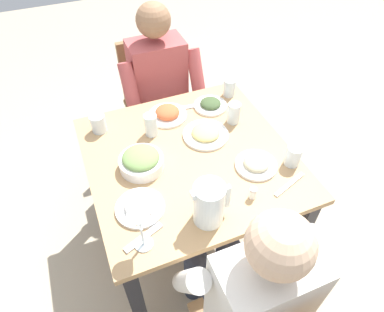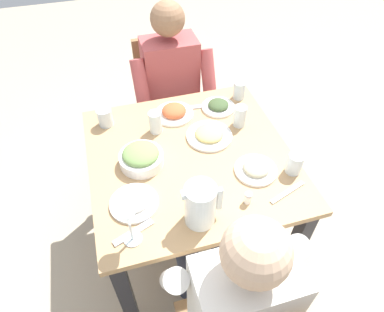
% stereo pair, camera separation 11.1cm
% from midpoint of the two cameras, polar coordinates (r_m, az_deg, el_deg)
% --- Properties ---
extents(ground_plane, '(8.00, 8.00, 0.00)m').
position_cam_midpoint_polar(ground_plane, '(2.17, -1.83, -13.66)').
color(ground_plane, tan).
extents(dining_table, '(0.93, 0.93, 0.74)m').
position_cam_midpoint_polar(dining_table, '(1.66, -2.32, -2.83)').
color(dining_table, tan).
rests_on(dining_table, ground_plane).
extents(chair_far, '(0.40, 0.40, 0.88)m').
position_cam_midpoint_polar(chair_far, '(2.34, -7.56, 9.65)').
color(chair_far, olive).
rests_on(chair_far, ground_plane).
extents(diner_near, '(0.48, 0.53, 1.17)m').
position_cam_midpoint_polar(diner_near, '(1.34, 6.37, -20.67)').
color(diner_near, silver).
rests_on(diner_near, ground_plane).
extents(diner_far, '(0.48, 0.53, 1.17)m').
position_cam_midpoint_polar(diner_far, '(2.09, -6.30, 9.84)').
color(diner_far, '#B24C4C').
rests_on(diner_far, ground_plane).
extents(water_pitcher, '(0.16, 0.12, 0.19)m').
position_cam_midpoint_polar(water_pitcher, '(1.28, 0.39, -8.10)').
color(water_pitcher, silver).
rests_on(water_pitcher, dining_table).
extents(salad_bowl, '(0.20, 0.20, 0.09)m').
position_cam_midpoint_polar(salad_bowl, '(1.52, -10.61, -0.86)').
color(salad_bowl, white).
rests_on(salad_bowl, dining_table).
extents(plate_rice_curry, '(0.20, 0.20, 0.06)m').
position_cam_midpoint_polar(plate_rice_curry, '(1.78, -5.85, 7.11)').
color(plate_rice_curry, white).
rests_on(plate_rice_curry, dining_table).
extents(plate_dolmas, '(0.18, 0.18, 0.04)m').
position_cam_midpoint_polar(plate_dolmas, '(1.84, 1.39, 8.61)').
color(plate_dolmas, white).
rests_on(plate_dolmas, dining_table).
extents(plate_beans, '(0.19, 0.19, 0.04)m').
position_cam_midpoint_polar(plate_beans, '(1.53, 8.72, -1.39)').
color(plate_beans, white).
rests_on(plate_beans, dining_table).
extents(plate_yoghurt, '(0.20, 0.20, 0.05)m').
position_cam_midpoint_polar(plate_yoghurt, '(1.39, -11.05, -8.41)').
color(plate_yoghurt, white).
rests_on(plate_yoghurt, dining_table).
extents(plate_fries, '(0.22, 0.22, 0.05)m').
position_cam_midpoint_polar(plate_fries, '(1.66, 0.41, 3.76)').
color(plate_fries, white).
rests_on(plate_fries, dining_table).
extents(water_glass_near_right, '(0.06, 0.06, 0.11)m').
position_cam_midpoint_polar(water_glass_near_right, '(1.72, 5.22, 7.14)').
color(water_glass_near_right, silver).
rests_on(water_glass_near_right, dining_table).
extents(water_glass_far_right, '(0.06, 0.06, 0.10)m').
position_cam_midpoint_polar(water_glass_far_right, '(1.91, 4.63, 11.35)').
color(water_glass_far_right, silver).
rests_on(water_glass_far_right, dining_table).
extents(water_glass_far_left, '(0.07, 0.07, 0.09)m').
position_cam_midpoint_polar(water_glass_far_left, '(1.75, -17.26, 5.22)').
color(water_glass_far_left, silver).
rests_on(water_glass_far_left, dining_table).
extents(water_glass_near_left, '(0.07, 0.07, 0.10)m').
position_cam_midpoint_polar(water_glass_near_left, '(1.56, 14.74, -0.05)').
color(water_glass_near_left, silver).
rests_on(water_glass_near_left, dining_table).
extents(water_glass_by_pitcher, '(0.06, 0.06, 0.11)m').
position_cam_midpoint_polar(water_glass_by_pitcher, '(1.66, -8.83, 5.13)').
color(water_glass_by_pitcher, silver).
rests_on(water_glass_by_pitcher, dining_table).
extents(wine_glass, '(0.08, 0.08, 0.20)m').
position_cam_midpoint_polar(wine_glass, '(1.20, -11.45, -11.16)').
color(wine_glass, silver).
rests_on(wine_glass, dining_table).
extents(salt_shaker, '(0.03, 0.03, 0.05)m').
position_cam_midpoint_polar(salt_shaker, '(1.41, 8.00, -6.28)').
color(salt_shaker, white).
rests_on(salt_shaker, dining_table).
extents(fork_near, '(0.17, 0.09, 0.01)m').
position_cam_midpoint_polar(fork_near, '(1.33, -10.59, -13.41)').
color(fork_near, silver).
rests_on(fork_near, dining_table).
extents(knife_near, '(0.18, 0.08, 0.01)m').
position_cam_midpoint_polar(knife_near, '(1.50, 14.06, -4.74)').
color(knife_near, silver).
rests_on(knife_near, dining_table).
extents(fork_far, '(0.17, 0.04, 0.01)m').
position_cam_midpoint_polar(fork_far, '(1.84, -3.43, 7.99)').
color(fork_far, silver).
rests_on(fork_far, dining_table).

